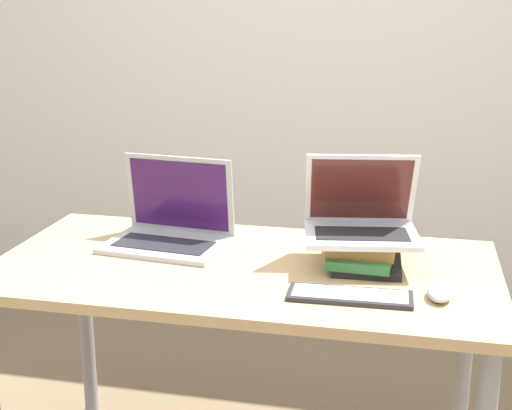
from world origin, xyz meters
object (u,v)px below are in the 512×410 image
(laptop_left, at_px, (170,228))
(wireless_keyboard, at_px, (350,296))
(book_stack, at_px, (364,251))
(mouse, at_px, (440,293))
(laptop_on_books, at_px, (361,219))

(laptop_left, xyz_separation_m, wireless_keyboard, (0.59, -0.31, -0.05))
(book_stack, distance_m, wireless_keyboard, 0.26)
(wireless_keyboard, bearing_deg, mouse, 12.05)
(book_stack, xyz_separation_m, laptop_on_books, (-0.01, 0.01, 0.09))
(book_stack, relative_size, laptop_on_books, 0.75)
(book_stack, bearing_deg, laptop_on_books, 143.40)
(mouse, bearing_deg, book_stack, 134.92)
(laptop_left, relative_size, laptop_on_books, 1.10)
(laptop_left, distance_m, wireless_keyboard, 0.66)
(book_stack, bearing_deg, wireless_keyboard, -93.43)
(wireless_keyboard, relative_size, mouse, 2.83)
(laptop_on_books, relative_size, mouse, 3.10)
(book_stack, bearing_deg, laptop_left, 175.13)
(laptop_on_books, bearing_deg, mouse, -44.66)
(wireless_keyboard, bearing_deg, book_stack, 86.57)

